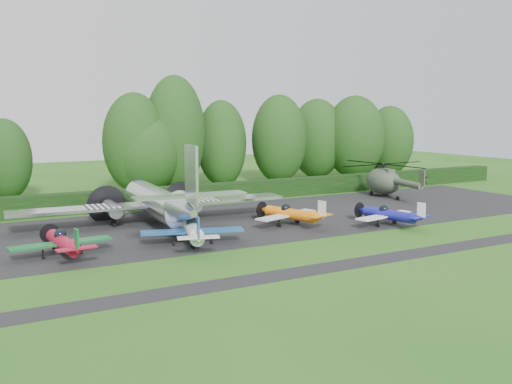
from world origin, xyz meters
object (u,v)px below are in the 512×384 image
transport_plane (159,202)px  light_plane_blue (389,214)px  light_plane_white (193,230)px  light_plane_orange (291,214)px  light_plane_red (63,242)px  helicopter (384,179)px  sign_board (387,179)px

transport_plane → light_plane_blue: size_ratio=3.56×
light_plane_white → light_plane_orange: (10.08, 2.82, -0.13)m
light_plane_red → light_plane_blue: size_ratio=1.05×
light_plane_red → helicopter: size_ratio=0.50×
light_plane_orange → light_plane_blue: bearing=-11.6°
sign_board → helicopter: bearing=-119.8°
light_plane_white → helicopter: (28.29, 11.95, 0.87)m
helicopter → sign_board: helicopter is taller
transport_plane → light_plane_red: size_ratio=3.39×
light_plane_red → light_plane_blue: bearing=-0.6°
light_plane_white → helicopter: bearing=5.9°
light_plane_white → light_plane_blue: bearing=-21.3°
transport_plane → light_plane_red: transport_plane is taller
light_plane_white → light_plane_blue: (17.27, -1.28, -0.17)m
transport_plane → light_plane_red: bearing=-146.7°
helicopter → sign_board: (4.64, 4.52, -0.80)m
light_plane_white → sign_board: light_plane_white is taller
sign_board → light_plane_white: bearing=-137.5°
helicopter → light_plane_orange: bearing=-164.2°
helicopter → sign_board: size_ratio=4.22×
light_plane_red → light_plane_white: light_plane_white is taller
transport_plane → sign_board: size_ratio=7.19×
helicopter → sign_board: bearing=33.4°
light_plane_red → light_plane_orange: 18.97m
transport_plane → light_plane_orange: 11.13m
light_plane_blue → light_plane_white: bearing=-172.5°
transport_plane → sign_board: (32.72, 8.63, -0.86)m
light_plane_white → helicopter: helicopter is taller
transport_plane → light_plane_orange: transport_plane is taller
light_plane_blue → helicopter: helicopter is taller
light_plane_orange → helicopter: (18.20, 9.13, 1.00)m
transport_plane → helicopter: (28.08, 4.11, -0.06)m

